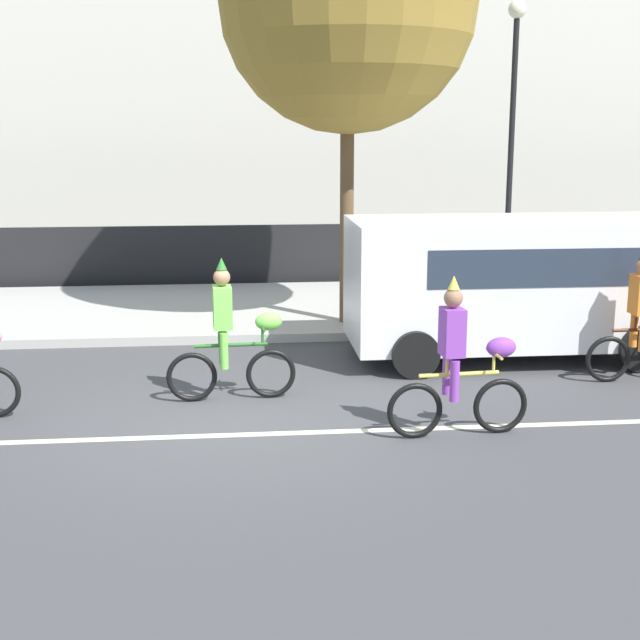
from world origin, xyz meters
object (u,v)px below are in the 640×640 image
parade_cyclist_purple (460,367)px  parked_van_white (516,277)px  street_lamp_post (513,105)px  parade_cyclist_lime (232,338)px

parade_cyclist_purple → parked_van_white: (1.76, 3.46, 0.44)m
street_lamp_post → parked_van_white: bearing=-105.7°
parade_cyclist_purple → street_lamp_post: size_ratio=0.33×
parade_cyclist_purple → parade_cyclist_lime: bearing=147.7°
parade_cyclist_lime → parade_cyclist_purple: same height
parade_cyclist_lime → parked_van_white: (4.40, 1.78, 0.44)m
parade_cyclist_purple → parked_van_white: size_ratio=0.38×
parade_cyclist_lime → parked_van_white: parked_van_white is taller
parade_cyclist_lime → parked_van_white: size_ratio=0.38×
parade_cyclist_purple → street_lamp_post: (3.12, 8.30, 3.15)m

